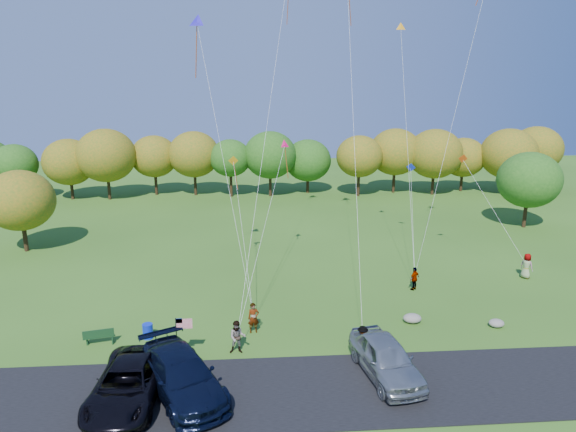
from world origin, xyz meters
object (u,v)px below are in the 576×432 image
(minivan_dark, at_px, (127,384))
(flyer_b, at_px, (237,337))
(flyer_d, at_px, (415,279))
(flyer_e, at_px, (527,266))
(flyer_c, at_px, (362,340))
(minivan_silver, at_px, (386,358))
(minivan_navy, at_px, (182,375))
(trash_barrel, at_px, (148,331))
(park_bench, at_px, (99,336))
(flyer_a, at_px, (253,318))

(minivan_dark, relative_size, flyer_b, 3.36)
(minivan_dark, distance_m, flyer_d, 20.45)
(minivan_dark, bearing_deg, flyer_e, 29.71)
(minivan_dark, distance_m, flyer_c, 11.92)
(minivan_dark, bearing_deg, flyer_b, 42.10)
(flyer_e, bearing_deg, minivan_silver, 99.71)
(minivan_navy, relative_size, flyer_d, 3.90)
(flyer_d, distance_m, flyer_e, 8.97)
(flyer_e, relative_size, trash_barrel, 2.20)
(minivan_navy, xyz_separation_m, minivan_silver, (9.68, 0.79, -0.00))
(park_bench, height_order, trash_barrel, park_bench)
(minivan_silver, xyz_separation_m, flyer_b, (-7.24, 2.80, -0.08))
(trash_barrel, bearing_deg, flyer_a, 2.43)
(minivan_navy, height_order, flyer_d, minivan_navy)
(minivan_navy, height_order, flyer_b, minivan_navy)
(minivan_silver, distance_m, flyer_c, 2.37)
(flyer_d, height_order, park_bench, flyer_d)
(flyer_a, bearing_deg, minivan_silver, -49.31)
(flyer_a, relative_size, flyer_b, 0.99)
(minivan_silver, relative_size, flyer_e, 2.91)
(flyer_d, bearing_deg, minivan_dark, -2.65)
(flyer_b, distance_m, flyer_d, 14.23)
(flyer_c, bearing_deg, trash_barrel, -12.54)
(minivan_navy, xyz_separation_m, flyer_b, (2.44, 3.58, -0.08))
(minivan_navy, distance_m, flyer_d, 18.29)
(flyer_a, bearing_deg, flyer_c, -36.84)
(flyer_a, distance_m, trash_barrel, 5.95)
(flyer_a, distance_m, flyer_e, 21.15)
(flyer_e, xyz_separation_m, trash_barrel, (-25.90, -7.20, -0.51))
(flyer_a, height_order, flyer_e, flyer_e)
(flyer_b, xyz_separation_m, flyer_d, (11.99, 7.65, -0.08))
(flyer_c, xyz_separation_m, flyer_e, (14.25, 9.72, 0.16))
(flyer_c, relative_size, flyer_d, 0.94)
(flyer_d, xyz_separation_m, trash_barrel, (-17.06, -5.66, -0.40))
(flyer_c, bearing_deg, flyer_a, -26.17)
(minivan_navy, relative_size, trash_barrel, 7.54)
(flyer_d, xyz_separation_m, flyer_e, (8.84, 1.54, 0.11))
(flyer_e, bearing_deg, trash_barrel, 73.84)
(flyer_d, relative_size, park_bench, 1.02)
(flyer_c, height_order, flyer_d, flyer_d)
(flyer_a, height_order, park_bench, flyer_a)
(flyer_a, height_order, flyer_d, flyer_a)
(minivan_dark, relative_size, trash_barrel, 7.16)
(flyer_e, bearing_deg, park_bench, 73.50)
(park_bench, relative_size, trash_barrel, 1.90)
(flyer_d, bearing_deg, flyer_e, 152.57)
(minivan_dark, relative_size, flyer_e, 3.26)
(minivan_navy, xyz_separation_m, flyer_c, (9.02, 3.06, -0.22))
(flyer_d, bearing_deg, flyer_a, -11.41)
(flyer_d, bearing_deg, minivan_navy, 0.57)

